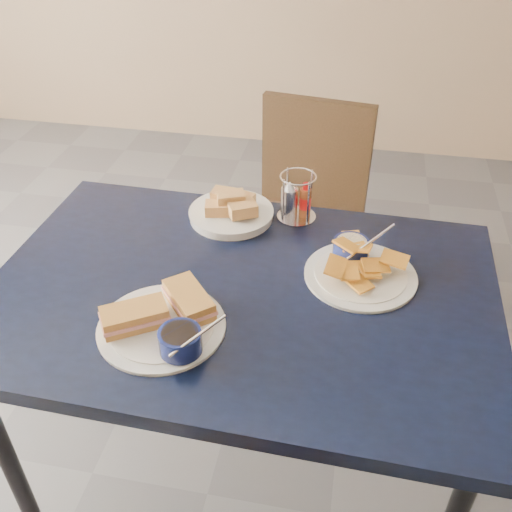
% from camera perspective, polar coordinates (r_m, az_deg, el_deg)
% --- Properties ---
extents(ground, '(6.00, 6.00, 0.00)m').
position_cam_1_polar(ground, '(1.89, -4.89, -22.64)').
color(ground, '#4E4E53').
rests_on(ground, ground).
extents(dining_table, '(1.23, 0.84, 0.75)m').
position_cam_1_polar(dining_table, '(1.41, -1.51, -5.26)').
color(dining_table, black).
rests_on(dining_table, ground).
extents(chair_far, '(0.46, 0.45, 0.87)m').
position_cam_1_polar(chair_far, '(2.17, 4.80, 5.30)').
color(chair_far, black).
rests_on(chair_far, ground).
extents(sandwich_plate, '(0.31, 0.29, 0.12)m').
position_cam_1_polar(sandwich_plate, '(1.26, -9.05, -6.38)').
color(sandwich_plate, white).
rests_on(sandwich_plate, dining_table).
extents(plantain_plate, '(0.28, 0.28, 0.12)m').
position_cam_1_polar(plantain_plate, '(1.43, 10.07, -0.86)').
color(plantain_plate, white).
rests_on(plantain_plate, dining_table).
extents(bread_basket, '(0.23, 0.23, 0.08)m').
position_cam_1_polar(bread_basket, '(1.60, -2.47, 4.61)').
color(bread_basket, white).
rests_on(bread_basket, dining_table).
extents(condiment_caddy, '(0.11, 0.11, 0.14)m').
position_cam_1_polar(condiment_caddy, '(1.59, 3.97, 5.61)').
color(condiment_caddy, silver).
rests_on(condiment_caddy, dining_table).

